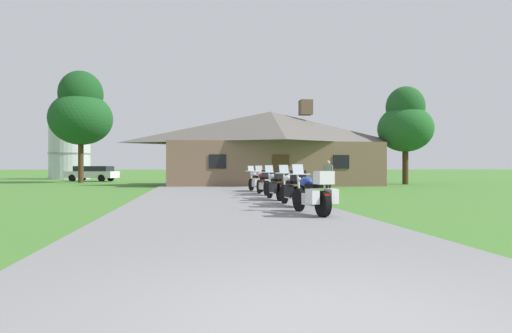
% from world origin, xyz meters
% --- Properties ---
extents(ground_plane, '(500.00, 500.00, 0.00)m').
position_xyz_m(ground_plane, '(0.00, 20.00, 0.00)').
color(ground_plane, '#42752D').
extents(asphalt_driveway, '(6.40, 80.00, 0.06)m').
position_xyz_m(asphalt_driveway, '(0.00, 18.00, 0.03)').
color(asphalt_driveway, slate).
rests_on(asphalt_driveway, ground).
extents(motorcycle_blue_nearest_to_camera, '(0.96, 2.07, 1.30)m').
position_xyz_m(motorcycle_blue_nearest_to_camera, '(2.08, 7.51, 0.61)').
color(motorcycle_blue_nearest_to_camera, black).
rests_on(motorcycle_blue_nearest_to_camera, asphalt_driveway).
extents(motorcycle_white_second_in_row, '(0.80, 2.08, 1.30)m').
position_xyz_m(motorcycle_white_second_in_row, '(2.12, 10.10, 0.61)').
color(motorcycle_white_second_in_row, black).
rests_on(motorcycle_white_second_in_row, asphalt_driveway).
extents(motorcycle_silver_third_in_row, '(0.84, 2.08, 1.30)m').
position_xyz_m(motorcycle_silver_third_in_row, '(2.10, 12.68, 0.61)').
color(motorcycle_silver_third_in_row, black).
rests_on(motorcycle_silver_third_in_row, asphalt_driveway).
extents(motorcycle_red_fourth_in_row, '(0.66, 2.08, 1.30)m').
position_xyz_m(motorcycle_red_fourth_in_row, '(2.12, 15.79, 0.62)').
color(motorcycle_red_fourth_in_row, black).
rests_on(motorcycle_red_fourth_in_row, asphalt_driveway).
extents(motorcycle_silver_farthest_in_row, '(0.98, 2.07, 1.30)m').
position_xyz_m(motorcycle_silver_farthest_in_row, '(2.21, 18.31, 0.61)').
color(motorcycle_silver_farthest_in_row, black).
rests_on(motorcycle_silver_farthest_in_row, asphalt_driveway).
extents(stone_lodge, '(15.57, 7.68, 6.29)m').
position_xyz_m(stone_lodge, '(4.65, 28.08, 2.78)').
color(stone_lodge, brown).
rests_on(stone_lodge, ground).
extents(bystander_gray_shirt_near_lodge, '(0.48, 0.38, 1.67)m').
position_xyz_m(bystander_gray_shirt_near_lodge, '(6.69, 20.77, 0.93)').
color(bystander_gray_shirt_near_lodge, black).
rests_on(bystander_gray_shirt_near_lodge, ground).
extents(tree_right_of_lodge, '(4.12, 4.12, 7.41)m').
position_xyz_m(tree_right_of_lodge, '(14.89, 27.50, 4.69)').
color(tree_right_of_lodge, '#422D19').
rests_on(tree_right_of_lodge, ground).
extents(tree_left_far, '(5.12, 5.12, 9.31)m').
position_xyz_m(tree_left_far, '(-10.28, 34.38, 5.94)').
color(tree_left_far, '#422D19').
rests_on(tree_left_far, ground).
extents(metal_silo_distant, '(4.42, 4.42, 6.70)m').
position_xyz_m(metal_silo_distant, '(-14.50, 46.67, 3.36)').
color(metal_silo_distant, '#B2B7BC').
rests_on(metal_silo_distant, ground).
extents(parked_white_suv_far_left, '(4.93, 3.08, 1.40)m').
position_xyz_m(parked_white_suv_far_left, '(-10.26, 38.43, 0.78)').
color(parked_white_suv_far_left, silver).
rests_on(parked_white_suv_far_left, ground).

